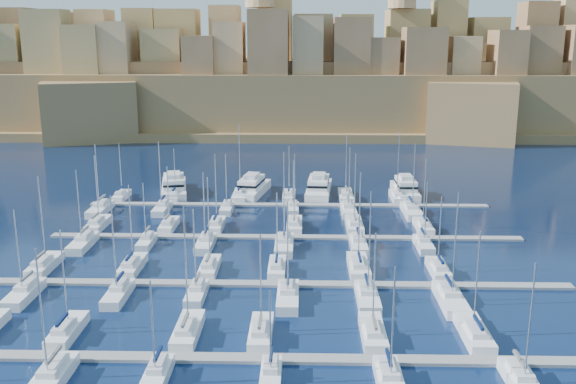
{
  "coord_description": "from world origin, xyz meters",
  "views": [
    {
      "loc": [
        3.05,
        -98.98,
        35.63
      ],
      "look_at": [
        0.58,
        6.0,
        9.49
      ],
      "focal_mm": 40.0,
      "sensor_mm": 36.0,
      "label": 1
    }
  ],
  "objects_px": {
    "motor_yacht_a": "(174,186)",
    "motor_yacht_d": "(405,189)",
    "sailboat_2": "(188,330)",
    "motor_yacht_c": "(319,187)",
    "motor_yacht_b": "(252,187)",
    "sailboat_4": "(373,333)"
  },
  "relations": [
    {
      "from": "motor_yacht_b",
      "to": "motor_yacht_a",
      "type": "bearing_deg",
      "value": 177.57
    },
    {
      "from": "motor_yacht_d",
      "to": "sailboat_4",
      "type": "bearing_deg",
      "value": -101.78
    },
    {
      "from": "sailboat_2",
      "to": "sailboat_4",
      "type": "bearing_deg",
      "value": -0.17
    },
    {
      "from": "motor_yacht_b",
      "to": "motor_yacht_c",
      "type": "height_order",
      "value": "same"
    },
    {
      "from": "sailboat_4",
      "to": "motor_yacht_a",
      "type": "height_order",
      "value": "sailboat_4"
    },
    {
      "from": "sailboat_4",
      "to": "motor_yacht_b",
      "type": "xyz_separation_m",
      "value": [
        -19.91,
        69.73,
        0.99
      ]
    },
    {
      "from": "sailboat_4",
      "to": "motor_yacht_a",
      "type": "relative_size",
      "value": 0.72
    },
    {
      "from": "motor_yacht_a",
      "to": "motor_yacht_d",
      "type": "xyz_separation_m",
      "value": [
        52.26,
        -1.25,
        -0.0
      ]
    },
    {
      "from": "sailboat_4",
      "to": "motor_yacht_c",
      "type": "height_order",
      "value": "sailboat_4"
    },
    {
      "from": "sailboat_4",
      "to": "motor_yacht_b",
      "type": "bearing_deg",
      "value": 105.93
    },
    {
      "from": "sailboat_2",
      "to": "motor_yacht_a",
      "type": "bearing_deg",
      "value": 102.43
    },
    {
      "from": "sailboat_2",
      "to": "motor_yacht_b",
      "type": "bearing_deg",
      "value": 88.04
    },
    {
      "from": "sailboat_2",
      "to": "motor_yacht_d",
      "type": "bearing_deg",
      "value": 62.03
    },
    {
      "from": "sailboat_2",
      "to": "motor_yacht_d",
      "type": "relative_size",
      "value": 1.08
    },
    {
      "from": "motor_yacht_a",
      "to": "motor_yacht_d",
      "type": "height_order",
      "value": "same"
    },
    {
      "from": "motor_yacht_a",
      "to": "motor_yacht_b",
      "type": "distance_m",
      "value": 17.93
    },
    {
      "from": "sailboat_2",
      "to": "motor_yacht_c",
      "type": "distance_m",
      "value": 72.21
    },
    {
      "from": "sailboat_2",
      "to": "motor_yacht_a",
      "type": "xyz_separation_m",
      "value": [
        -15.53,
        70.42,
        0.96
      ]
    },
    {
      "from": "sailboat_4",
      "to": "sailboat_2",
      "type": "bearing_deg",
      "value": 179.83
    },
    {
      "from": "sailboat_2",
      "to": "motor_yacht_c",
      "type": "relative_size",
      "value": 0.94
    },
    {
      "from": "motor_yacht_c",
      "to": "motor_yacht_b",
      "type": "bearing_deg",
      "value": -178.41
    },
    {
      "from": "sailboat_2",
      "to": "sailboat_4",
      "type": "xyz_separation_m",
      "value": [
        22.29,
        -0.07,
        -0.03
      ]
    }
  ]
}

